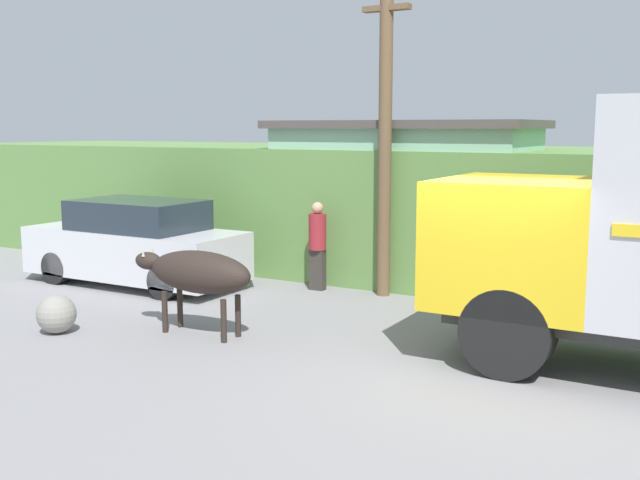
{
  "coord_description": "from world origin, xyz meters",
  "views": [
    {
      "loc": [
        2.81,
        -9.25,
        3.15
      ],
      "look_at": [
        -2.58,
        0.2,
        1.51
      ],
      "focal_mm": 42.0,
      "sensor_mm": 36.0,
      "label": 1
    }
  ],
  "objects_px": {
    "utility_pole": "(385,130)",
    "pedestrian_on_hill": "(317,242)",
    "brown_cow": "(197,273)",
    "parked_suv": "(135,244)",
    "roadside_rock": "(56,314)"
  },
  "relations": [
    {
      "from": "parked_suv",
      "to": "roadside_rock",
      "type": "relative_size",
      "value": 7.63
    },
    {
      "from": "brown_cow",
      "to": "parked_suv",
      "type": "xyz_separation_m",
      "value": [
        -3.43,
        2.27,
        -0.14
      ]
    },
    {
      "from": "brown_cow",
      "to": "parked_suv",
      "type": "relative_size",
      "value": 0.48
    },
    {
      "from": "brown_cow",
      "to": "pedestrian_on_hill",
      "type": "relative_size",
      "value": 1.27
    },
    {
      "from": "brown_cow",
      "to": "roadside_rock",
      "type": "height_order",
      "value": "brown_cow"
    },
    {
      "from": "parked_suv",
      "to": "roadside_rock",
      "type": "xyz_separation_m",
      "value": [
        1.5,
        -3.32,
        -0.52
      ]
    },
    {
      "from": "brown_cow",
      "to": "roadside_rock",
      "type": "xyz_separation_m",
      "value": [
        -1.94,
        -1.05,
        -0.66
      ]
    },
    {
      "from": "utility_pole",
      "to": "roadside_rock",
      "type": "relative_size",
      "value": 9.91
    },
    {
      "from": "utility_pole",
      "to": "pedestrian_on_hill",
      "type": "bearing_deg",
      "value": -171.16
    },
    {
      "from": "brown_cow",
      "to": "parked_suv",
      "type": "distance_m",
      "value": 4.12
    },
    {
      "from": "brown_cow",
      "to": "pedestrian_on_hill",
      "type": "bearing_deg",
      "value": 78.88
    },
    {
      "from": "utility_pole",
      "to": "brown_cow",
      "type": "bearing_deg",
      "value": -108.84
    },
    {
      "from": "pedestrian_on_hill",
      "to": "utility_pole",
      "type": "height_order",
      "value": "utility_pole"
    },
    {
      "from": "pedestrian_on_hill",
      "to": "utility_pole",
      "type": "relative_size",
      "value": 0.29
    },
    {
      "from": "roadside_rock",
      "to": "pedestrian_on_hill",
      "type": "bearing_deg",
      "value": 67.64
    }
  ]
}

